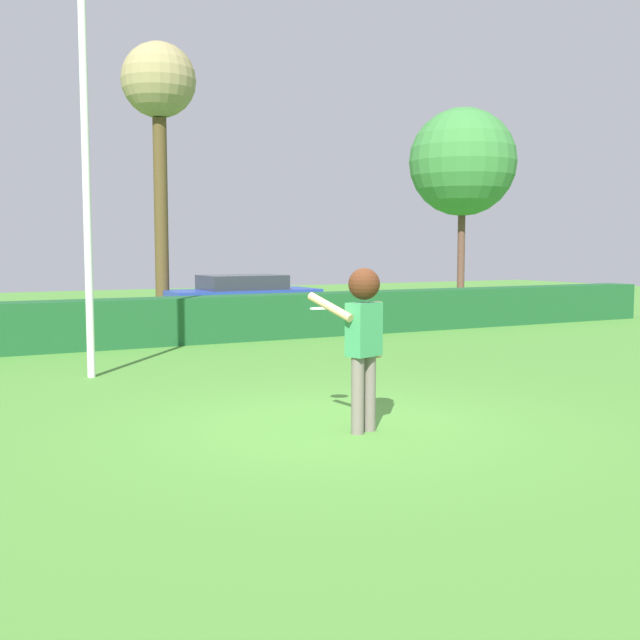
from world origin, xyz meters
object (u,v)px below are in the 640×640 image
parked_car_blue (242,295)px  oak_tree (159,93)px  person (363,328)px  maple_tree (463,163)px  lamppost (86,160)px  frisbee (320,308)px

parked_car_blue → oak_tree: (-2.06, 0.70, 5.44)m
parked_car_blue → person: bearing=-107.2°
person → parked_car_blue: person is taller
person → maple_tree: size_ratio=0.25×
person → oak_tree: (1.99, 13.76, 4.98)m
person → lamppost: lamppost is taller
parked_car_blue → frisbee: bearing=-108.6°
person → parked_car_blue: (4.04, 13.06, -0.46)m
parked_car_blue → lamppost: bearing=-126.4°
lamppost → maple_tree: (16.29, 11.49, 1.85)m
lamppost → parked_car_blue: (5.85, 7.93, -2.64)m
person → maple_tree: 22.40m
parked_car_blue → maple_tree: maple_tree is taller
frisbee → oak_tree: bearing=80.9°
oak_tree → maple_tree: 12.85m
frisbee → oak_tree: (2.07, 12.93, 4.83)m
lamppost → oak_tree: bearing=66.3°
frisbee → parked_car_blue: frisbee is taller
oak_tree → maple_tree: size_ratio=1.03×
person → lamppost: bearing=109.4°
lamppost → oak_tree: 9.84m
person → parked_car_blue: size_ratio=0.43×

